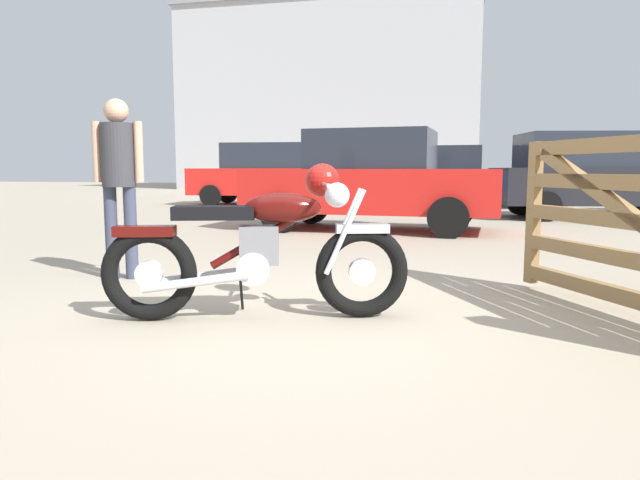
{
  "coord_description": "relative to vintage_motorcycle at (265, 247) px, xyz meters",
  "views": [
    {
      "loc": [
        1.0,
        -3.78,
        1.01
      ],
      "look_at": [
        -0.01,
        0.62,
        0.47
      ],
      "focal_mm": 32.55,
      "sensor_mm": 36.0,
      "label": 1
    }
  ],
  "objects": [
    {
      "name": "ground_plane",
      "position": [
        0.24,
        0.05,
        -0.49
      ],
      "size": [
        80.0,
        80.0,
        0.0
      ],
      "primitive_type": "plane",
      "color": "tan"
    },
    {
      "name": "vintage_motorcycle",
      "position": [
        0.0,
        0.0,
        0.0
      ],
      "size": [
        2.03,
        0.89,
        1.07
      ],
      "rotation": [
        0.0,
        0.0,
        0.29
      ],
      "color": "black",
      "rests_on": "ground_plane"
    },
    {
      "name": "bystander",
      "position": [
        -1.77,
        1.09,
        0.53
      ],
      "size": [
        0.45,
        0.3,
        1.66
      ],
      "rotation": [
        0.0,
        0.0,
        1.82
      ],
      "color": "#383D51",
      "rests_on": "ground_plane"
    },
    {
      "name": "white_estate_far",
      "position": [
        -0.1,
        6.06,
        0.34
      ],
      "size": [
        4.31,
        2.15,
        1.67
      ],
      "rotation": [
        0.0,
        0.0,
        3.07
      ],
      "color": "black",
      "rests_on": "ground_plane"
    },
    {
      "name": "blue_hatchback_right",
      "position": [
        3.97,
        9.45,
        0.43
      ],
      "size": [
        4.14,
        2.35,
        1.78
      ],
      "rotation": [
        0.0,
        0.0,
        0.18
      ],
      "color": "black",
      "rests_on": "ground_plane"
    },
    {
      "name": "silver_sedan_mid",
      "position": [
        0.95,
        12.94,
        0.34
      ],
      "size": [
        4.22,
        1.96,
        1.67
      ],
      "rotation": [
        0.0,
        0.0,
        3.13
      ],
      "color": "black",
      "rests_on": "ground_plane"
    },
    {
      "name": "pale_sedan_back",
      "position": [
        -4.24,
        12.47,
        0.43
      ],
      "size": [
        4.03,
        2.09,
        1.78
      ],
      "rotation": [
        0.0,
        0.0,
        3.23
      ],
      "color": "black",
      "rests_on": "ground_plane"
    },
    {
      "name": "industrial_building",
      "position": [
        -5.37,
        29.27,
        4.48
      ],
      "size": [
        15.84,
        9.66,
        9.92
      ],
      "rotation": [
        0.0,
        0.0,
        -0.01
      ],
      "color": "#B2B2B7",
      "rests_on": "ground_plane"
    }
  ]
}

